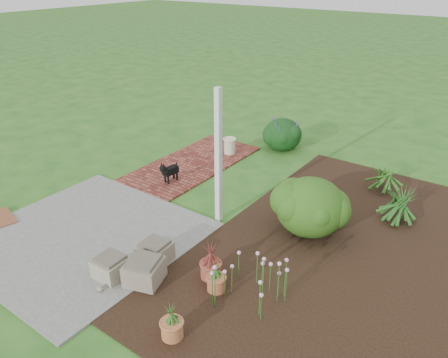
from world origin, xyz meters
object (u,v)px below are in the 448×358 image
Objects in this scene: stone_trough_near at (144,272)px; black_dog at (169,171)px; evergreen_shrub at (311,205)px; cream_ceramic_urn at (230,146)px.

stone_trough_near is 0.97× the size of black_dog.
stone_trough_near is 0.42× the size of evergreen_shrub.
cream_ceramic_urn is at bearing 110.99° from stone_trough_near.
black_dog is at bearing -179.71° from evergreen_shrub.
stone_trough_near is 5.07m from cream_ceramic_urn.
black_dog is 2.07m from cream_ceramic_urn.
evergreen_shrub is (3.16, -2.05, 0.31)m from cream_ceramic_urn.
evergreen_shrub reaches higher than stone_trough_near.
evergreen_shrub is at bearing 63.36° from stone_trough_near.
evergreen_shrub is at bearing -32.94° from cream_ceramic_urn.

